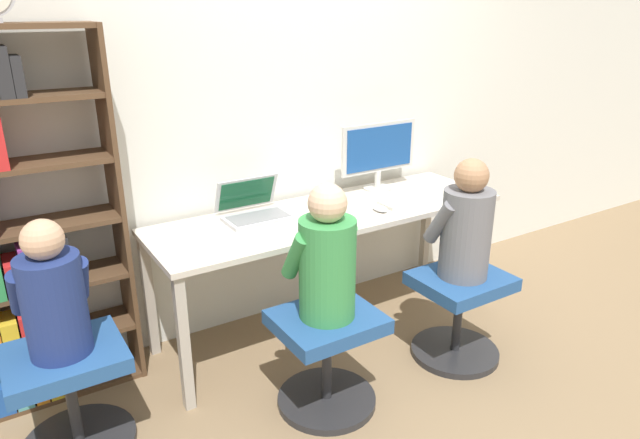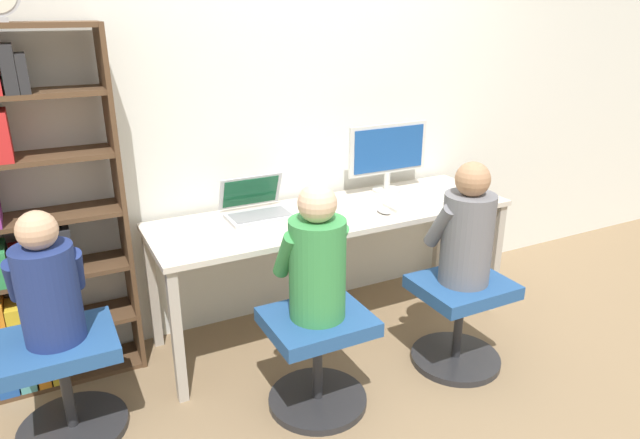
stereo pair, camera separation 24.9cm
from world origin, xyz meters
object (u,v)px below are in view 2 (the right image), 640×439
(keyboard, at_px, (418,203))
(person_near_shelf, at_px, (47,285))
(person_at_monitor, at_px, (467,230))
(office_chair_side, at_px, (65,379))
(person_at_laptop, at_px, (317,259))
(bookshelf, at_px, (3,226))
(desktop_monitor, at_px, (388,154))
(office_chair_right, at_px, (318,353))
(office_chair_left, at_px, (459,315))
(laptop, at_px, (257,208))

(keyboard, relative_size, person_near_shelf, 0.68)
(person_at_monitor, distance_m, office_chair_side, 2.03)
(person_at_laptop, xyz_separation_m, bookshelf, (-1.24, 0.80, 0.10))
(office_chair_side, relative_size, person_near_shelf, 0.84)
(bookshelf, bearing_deg, keyboard, -8.30)
(desktop_monitor, distance_m, person_at_laptop, 1.22)
(office_chair_right, relative_size, person_near_shelf, 0.84)
(keyboard, bearing_deg, office_chair_side, -175.68)
(office_chair_left, bearing_deg, office_chair_side, 169.25)
(bookshelf, bearing_deg, person_at_laptop, -32.72)
(office_chair_left, bearing_deg, bookshelf, 158.17)
(desktop_monitor, bearing_deg, person_at_laptop, -138.49)
(person_at_laptop, bearing_deg, office_chair_left, -2.49)
(laptop, distance_m, person_at_monitor, 1.14)
(office_chair_side, bearing_deg, person_at_laptop, -16.80)
(keyboard, bearing_deg, bookshelf, 171.70)
(office_chair_left, distance_m, bookshelf, 2.32)
(office_chair_side, bearing_deg, laptop, 20.49)
(keyboard, distance_m, office_chair_right, 1.14)
(office_chair_left, relative_size, bookshelf, 0.28)
(laptop, relative_size, keyboard, 0.91)
(laptop, height_order, bookshelf, bookshelf)
(office_chair_side, bearing_deg, office_chair_right, -17.02)
(desktop_monitor, xyz_separation_m, bookshelf, (-2.14, 0.00, -0.10))
(person_near_shelf, bearing_deg, office_chair_left, -10.87)
(person_at_laptop, xyz_separation_m, person_near_shelf, (-1.10, 0.34, -0.03))
(office_chair_side, bearing_deg, bookshelf, 107.11)
(office_chair_left, distance_m, person_near_shelf, 2.03)
(desktop_monitor, bearing_deg, person_at_monitor, -94.10)
(keyboard, relative_size, office_chair_side, 0.81)
(person_at_monitor, bearing_deg, keyboard, 82.10)
(person_at_monitor, xyz_separation_m, bookshelf, (-2.08, 0.83, 0.10))
(person_at_laptop, height_order, office_chair_side, person_at_laptop)
(laptop, bearing_deg, person_at_laptop, -90.06)
(desktop_monitor, bearing_deg, office_chair_left, -94.08)
(person_near_shelf, bearing_deg, bookshelf, 107.26)
(office_chair_left, relative_size, office_chair_right, 1.00)
(person_at_laptop, bearing_deg, laptop, 89.94)
(office_chair_right, relative_size, bookshelf, 0.28)
(person_near_shelf, bearing_deg, office_chair_side, -90.00)
(office_chair_right, bearing_deg, laptop, 89.94)
(office_chair_right, height_order, person_near_shelf, person_near_shelf)
(office_chair_right, xyz_separation_m, office_chair_side, (-1.10, 0.34, 0.00))
(desktop_monitor, distance_m, office_chair_right, 1.39)
(keyboard, height_order, person_at_monitor, person_at_monitor)
(laptop, xyz_separation_m, bookshelf, (-1.24, 0.06, 0.09))
(office_chair_left, height_order, office_chair_right, same)
(desktop_monitor, xyz_separation_m, laptop, (-0.90, -0.05, -0.19))
(bookshelf, bearing_deg, office_chair_left, -21.83)
(person_at_monitor, relative_size, person_near_shelf, 1.09)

